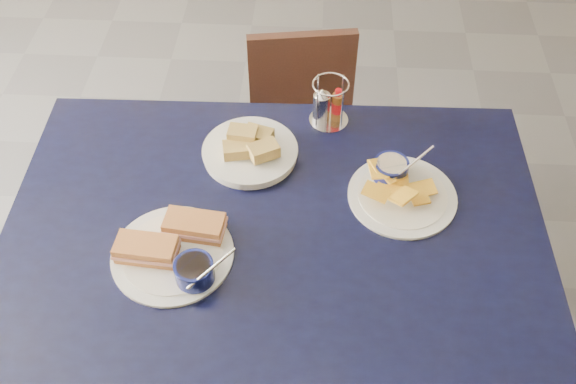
# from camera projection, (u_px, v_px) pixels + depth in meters

# --- Properties ---
(ground) EXTENTS (6.00, 6.00, 0.00)m
(ground) POSITION_uv_depth(u_px,v_px,m) (309.00, 353.00, 2.15)
(ground) COLOR #4D4D51
(ground) RESTS_ON ground
(dining_table) EXTENTS (1.34, 0.91, 0.75)m
(dining_table) POSITION_uv_depth(u_px,v_px,m) (275.00, 237.00, 1.61)
(dining_table) COLOR black
(dining_table) RESTS_ON ground
(chair_far) EXTENTS (0.41, 0.40, 0.77)m
(chair_far) POSITION_uv_depth(u_px,v_px,m) (307.00, 127.00, 2.24)
(chair_far) COLOR black
(chair_far) RESTS_ON ground
(sandwich_plate) EXTENTS (0.31, 0.29, 0.12)m
(sandwich_plate) POSITION_uv_depth(u_px,v_px,m) (176.00, 249.00, 1.49)
(sandwich_plate) COLOR white
(sandwich_plate) RESTS_ON dining_table
(plantain_plate) EXTENTS (0.28, 0.28, 0.12)m
(plantain_plate) POSITION_uv_depth(u_px,v_px,m) (398.00, 186.00, 1.62)
(plantain_plate) COLOR white
(plantain_plate) RESTS_ON dining_table
(bread_basket) EXTENTS (0.25, 0.25, 0.07)m
(bread_basket) POSITION_uv_depth(u_px,v_px,m) (250.00, 150.00, 1.70)
(bread_basket) COLOR white
(bread_basket) RESTS_ON dining_table
(condiment_caddy) EXTENTS (0.11, 0.11, 0.14)m
(condiment_caddy) POSITION_uv_depth(u_px,v_px,m) (328.00, 105.00, 1.77)
(condiment_caddy) COLOR silver
(condiment_caddy) RESTS_ON dining_table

